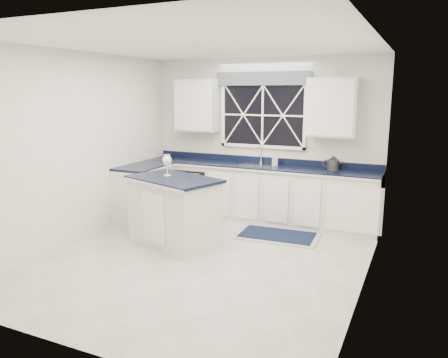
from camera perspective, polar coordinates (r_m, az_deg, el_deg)
The scene contains 13 objects.
ground at distance 5.79m, azimuth -2.78°, elevation -10.38°, with size 4.50×4.50×0.00m, color #B4B4AF.
back_wall at distance 7.48m, azimuth 5.14°, elevation 5.26°, with size 4.00×0.10×2.70m, color silver.
base_cabinets at distance 7.33m, azimuth 1.34°, elevation -1.98°, with size 3.99×1.60×0.90m.
countertop at distance 7.26m, azimuth 4.27°, elevation 1.66°, with size 3.98×0.64×0.04m, color black.
dishwasher at distance 7.81m, azimuth -3.36°, elevation -1.46°, with size 0.60×0.58×0.82m, color black.
window at distance 7.40m, azimuth 5.08°, elevation 8.92°, with size 1.65×0.09×1.26m.
upper_cabinets at distance 7.28m, azimuth 4.76°, elevation 9.43°, with size 3.10×0.34×0.90m.
faucet at distance 7.42m, azimuth 4.82°, elevation 3.25°, with size 0.05×0.20×0.30m.
island at distance 6.22m, azimuth -6.49°, elevation -4.17°, with size 1.48×1.15×0.97m.
rug at distance 6.69m, azimuth 6.97°, elevation -7.30°, with size 1.27×0.82×0.02m.
kettle at distance 7.03m, azimuth 14.06°, elevation 2.03°, with size 0.31×0.20×0.22m.
wine_glass at distance 6.23m, azimuth -7.46°, elevation 2.32°, with size 0.13×0.13×0.30m.
soap_bottle at distance 7.25m, azimuth 6.67°, elevation 2.54°, with size 0.09×0.09×0.20m, color silver.
Camera 1 is at (2.50, -4.76, 2.15)m, focal length 35.00 mm.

